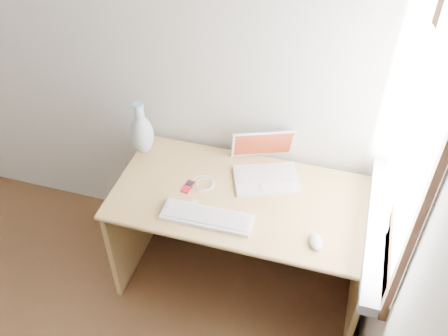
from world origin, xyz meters
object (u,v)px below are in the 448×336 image
(laptop, at_px, (268,167))
(external_keyboard, at_px, (207,217))
(desk, at_px, (246,212))
(vase, at_px, (142,133))

(laptop, xyz_separation_m, external_keyboard, (-0.22, -0.39, -0.04))
(desk, xyz_separation_m, vase, (-0.63, 0.11, 0.33))
(laptop, relative_size, vase, 1.23)
(laptop, bearing_deg, desk, -147.18)
(desk, bearing_deg, vase, 170.03)
(desk, relative_size, external_keyboard, 2.97)
(laptop, xyz_separation_m, vase, (-0.71, -0.00, 0.08))
(external_keyboard, xyz_separation_m, vase, (-0.49, 0.39, 0.12))
(laptop, height_order, external_keyboard, laptop)
(desk, bearing_deg, laptop, 54.07)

